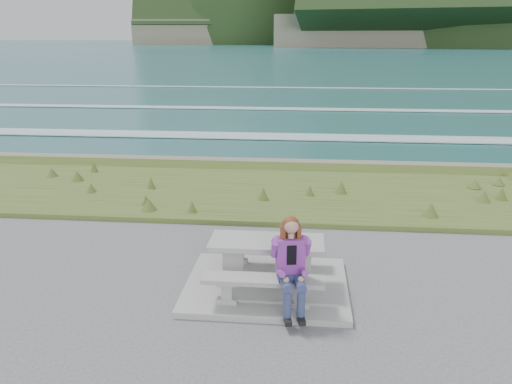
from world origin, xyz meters
TOP-DOWN VIEW (x-y plane):
  - concrete_slab at (0.00, 0.00)m, footprint 2.60×2.10m
  - picnic_table at (0.00, 0.00)m, footprint 1.80×0.75m
  - bench_landward at (0.00, -0.70)m, footprint 1.80×0.35m
  - bench_seaward at (0.00, 0.70)m, footprint 1.80×0.35m
  - grass_verge at (0.00, 5.00)m, footprint 160.00×4.50m
  - shore_drop at (0.00, 7.90)m, footprint 160.00×0.80m
  - ocean at (0.00, 25.09)m, footprint 1600.00×1600.00m
  - seated_woman at (0.42, -0.83)m, footprint 0.51×0.75m

SIDE VIEW (x-z plane):
  - ocean at x=0.00m, z-range -1.79..-1.70m
  - grass_verge at x=0.00m, z-range -0.11..0.11m
  - shore_drop at x=0.00m, z-range -1.10..1.10m
  - concrete_slab at x=0.00m, z-range 0.00..0.10m
  - bench_landward at x=0.00m, z-range 0.22..0.67m
  - bench_seaward at x=0.00m, z-range 0.22..0.67m
  - seated_woman at x=0.42m, z-range -0.09..1.32m
  - picnic_table at x=0.00m, z-range 0.31..1.06m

